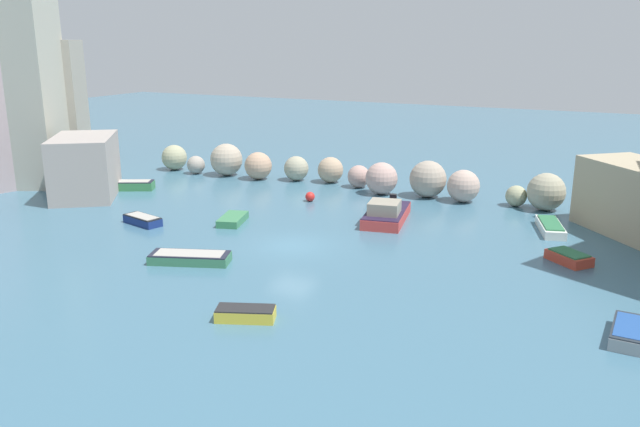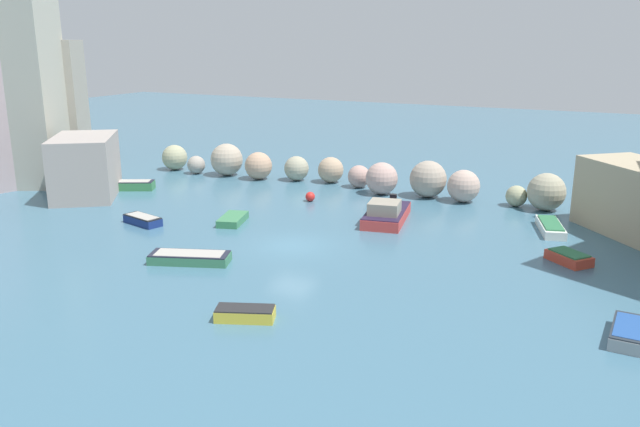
% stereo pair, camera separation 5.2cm
% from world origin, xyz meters
% --- Properties ---
extents(cove_water, '(160.00, 160.00, 0.00)m').
position_xyz_m(cove_water, '(0.00, 0.00, 0.00)').
color(cove_water, '#3F6B82').
rests_on(cove_water, ground).
extents(rock_breakwater, '(40.11, 4.23, 2.72)m').
position_xyz_m(rock_breakwater, '(-0.40, 14.52, 1.18)').
color(rock_breakwater, tan).
rests_on(rock_breakwater, ground).
extents(channel_buoy, '(0.69, 0.69, 0.69)m').
position_xyz_m(channel_buoy, '(-3.67, 9.56, 0.34)').
color(channel_buoy, red).
rests_on(channel_buoy, cove_water).
extents(moored_boat_0, '(2.89, 1.70, 0.56)m').
position_xyz_m(moored_boat_0, '(-10.53, -0.29, 0.29)').
color(moored_boat_0, navy).
rests_on(moored_boat_0, cove_water).
extents(moored_boat_1, '(3.85, 2.79, 0.70)m').
position_xyz_m(moored_boat_1, '(-17.89, 6.74, 0.36)').
color(moored_boat_1, '#3A8049').
rests_on(moored_boat_1, cove_water).
extents(moored_boat_2, '(4.40, 2.77, 0.54)m').
position_xyz_m(moored_boat_2, '(-3.48, -4.79, 0.28)').
color(moored_boat_2, '#3C7D56').
rests_on(moored_boat_2, cove_water).
extents(moored_boat_3, '(2.65, 1.84, 0.55)m').
position_xyz_m(moored_boat_3, '(2.91, -9.51, 0.27)').
color(moored_boat_3, gold).
rests_on(moored_boat_3, cove_water).
extents(moored_boat_4, '(2.08, 3.05, 0.45)m').
position_xyz_m(moored_boat_4, '(-5.61, 2.46, 0.23)').
color(moored_boat_4, '#3A8350').
rests_on(moored_boat_4, cove_water).
extents(moored_boat_5, '(1.38, 2.94, 0.59)m').
position_xyz_m(moored_boat_5, '(17.30, -4.52, 0.31)').
color(moored_boat_5, '#8F979A').
rests_on(moored_boat_5, cove_water).
extents(moored_boat_6, '(2.26, 4.08, 0.59)m').
position_xyz_m(moored_boat_6, '(12.79, 9.29, 0.28)').
color(moored_boat_6, white).
rests_on(moored_boat_6, cove_water).
extents(moored_boat_7, '(3.29, 5.71, 1.49)m').
position_xyz_m(moored_boat_7, '(3.05, 7.01, 0.54)').
color(moored_boat_7, '#CE3F3C').
rests_on(moored_boat_7, cove_water).
extents(moored_boat_8, '(2.55, 2.44, 0.59)m').
position_xyz_m(moored_boat_8, '(14.34, 3.84, 0.28)').
color(moored_boat_8, '#C33F2C').
rests_on(moored_boat_8, cove_water).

